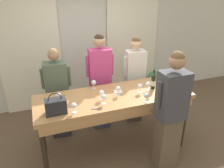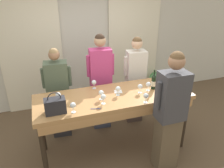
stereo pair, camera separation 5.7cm
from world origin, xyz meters
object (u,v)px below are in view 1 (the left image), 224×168
(tasting_bar, at_px, (114,101))
(wine_bottle, at_px, (153,82))
(wine_glass_front_right, at_px, (146,96))
(wine_glass_back_right, at_px, (58,96))
(wine_glass_back_mid, at_px, (118,89))
(wine_glass_near_host, at_px, (94,83))
(guest_pink_top, at_px, (100,82))
(guest_cream_sweater, at_px, (134,80))
(wine_glass_back_left, at_px, (74,106))
(host_pouring, at_px, (170,113))
(guest_olive_jacket, at_px, (58,94))
(wine_glass_center_left, at_px, (170,87))
(wine_glass_front_left, at_px, (140,87))
(wine_glass_front_mid, at_px, (104,97))
(potted_plant, at_px, (153,82))
(wine_glass_center_mid, at_px, (101,93))
(wine_glass_center_right, at_px, (148,84))
(handbag, at_px, (56,106))

(tasting_bar, xyz_separation_m, wine_bottle, (0.68, 0.02, 0.22))
(wine_glass_front_right, distance_m, wine_glass_back_right, 1.25)
(wine_glass_back_mid, relative_size, wine_glass_near_host, 1.00)
(guest_pink_top, height_order, guest_cream_sweater, guest_pink_top)
(wine_glass_back_left, xyz_separation_m, host_pouring, (1.28, -0.34, -0.18))
(host_pouring, bearing_deg, wine_glass_back_mid, 131.77)
(guest_olive_jacket, bearing_deg, wine_glass_front_right, -42.91)
(wine_bottle, height_order, guest_pink_top, guest_pink_top)
(guest_olive_jacket, bearing_deg, guest_cream_sweater, 0.00)
(wine_glass_center_left, bearing_deg, wine_glass_back_left, -177.51)
(tasting_bar, distance_m, host_pouring, 0.86)
(tasting_bar, height_order, wine_glass_front_left, wine_glass_front_left)
(wine_glass_front_mid, distance_m, wine_glass_front_right, 0.61)
(tasting_bar, bearing_deg, guest_olive_jacket, 137.65)
(wine_bottle, bearing_deg, wine_glass_near_host, 159.90)
(tasting_bar, xyz_separation_m, host_pouring, (0.60, -0.61, 0.02))
(wine_bottle, distance_m, wine_glass_near_host, 0.96)
(tasting_bar, distance_m, wine_glass_back_right, 0.85)
(wine_glass_front_mid, distance_m, potted_plant, 2.69)
(wine_glass_center_mid, height_order, guest_olive_jacket, guest_olive_jacket)
(wine_glass_back_right, relative_size, wine_glass_near_host, 1.00)
(wine_glass_back_right, xyz_separation_m, potted_plant, (2.46, 1.50, -0.79))
(wine_glass_near_host, xyz_separation_m, guest_cream_sweater, (0.91, 0.36, -0.23))
(wine_glass_center_left, bearing_deg, potted_plant, 66.23)
(wine_glass_near_host, relative_size, host_pouring, 0.08)
(guest_cream_sweater, bearing_deg, wine_glass_center_right, -98.73)
(wine_glass_front_left, relative_size, wine_glass_front_right, 1.00)
(wine_glass_back_left, relative_size, guest_pink_top, 0.08)
(guest_pink_top, bearing_deg, wine_glass_back_mid, -84.60)
(handbag, height_order, wine_glass_front_mid, handbag)
(wine_glass_center_right, xyz_separation_m, wine_glass_back_mid, (-0.51, 0.00, 0.00))
(wine_bottle, bearing_deg, wine_glass_center_right, -166.91)
(wine_glass_back_left, relative_size, potted_plant, 0.24)
(wine_glass_front_left, relative_size, wine_glass_front_mid, 1.00)
(wine_glass_center_mid, xyz_separation_m, wine_glass_back_mid, (0.28, 0.04, 0.00))
(wine_glass_center_right, bearing_deg, wine_glass_near_host, 155.94)
(wine_glass_center_left, xyz_separation_m, wine_glass_back_right, (-1.67, 0.29, 0.00))
(wine_glass_center_left, xyz_separation_m, guest_pink_top, (-0.86, 0.92, -0.18))
(guest_pink_top, xyz_separation_m, potted_plant, (1.65, 0.88, -0.61))
(wine_glass_front_mid, relative_size, host_pouring, 0.08)
(wine_glass_center_left, distance_m, wine_glass_center_right, 0.34)
(wine_glass_front_right, distance_m, guest_pink_top, 1.13)
(guest_pink_top, bearing_deg, wine_glass_center_left, -46.98)
(wine_glass_front_mid, xyz_separation_m, wine_glass_front_right, (0.58, -0.16, 0.00))
(host_pouring, xyz_separation_m, potted_plant, (1.03, 2.20, -0.60))
(handbag, bearing_deg, wine_glass_center_right, 7.72)
(wine_glass_center_left, xyz_separation_m, wine_glass_back_mid, (-0.79, 0.20, 0.00))
(wine_bottle, xyz_separation_m, guest_pink_top, (-0.69, 0.69, -0.20))
(wine_bottle, distance_m, wine_glass_back_mid, 0.62)
(wine_glass_center_mid, distance_m, guest_pink_top, 0.81)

